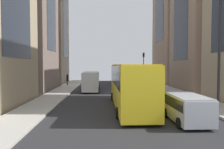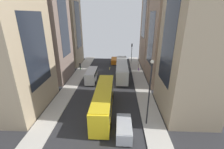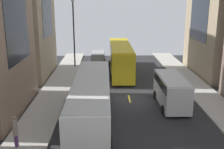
% 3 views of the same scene
% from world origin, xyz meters
% --- Properties ---
extents(ground_plane, '(41.44, 41.44, 0.00)m').
position_xyz_m(ground_plane, '(0.00, 0.00, 0.00)').
color(ground_plane, '#28282B').
extents(sidewalk_west, '(2.89, 44.00, 0.15)m').
position_xyz_m(sidewalk_west, '(-7.27, 0.00, 0.07)').
color(sidewalk_west, '#B2ADA3').
rests_on(sidewalk_west, ground).
extents(sidewalk_east, '(2.89, 44.00, 0.15)m').
position_xyz_m(sidewalk_east, '(7.27, 0.00, 0.07)').
color(sidewalk_east, '#B2ADA3').
rests_on(sidewalk_east, ground).
extents(lane_stripe_0, '(0.16, 2.00, 0.01)m').
position_xyz_m(lane_stripe_0, '(0.00, -21.00, 0.01)').
color(lane_stripe_0, yellow).
rests_on(lane_stripe_0, ground).
extents(lane_stripe_1, '(0.16, 2.00, 0.01)m').
position_xyz_m(lane_stripe_1, '(0.00, -10.50, 0.01)').
color(lane_stripe_1, yellow).
rests_on(lane_stripe_1, ground).
extents(lane_stripe_2, '(0.16, 2.00, 0.01)m').
position_xyz_m(lane_stripe_2, '(0.00, 0.00, 0.01)').
color(lane_stripe_2, yellow).
rests_on(lane_stripe_2, ground).
extents(lane_stripe_3, '(0.16, 2.00, 0.01)m').
position_xyz_m(lane_stripe_3, '(0.00, 10.50, 0.01)').
color(lane_stripe_3, yellow).
rests_on(lane_stripe_3, ground).
extents(building_west_1, '(7.47, 9.89, 18.64)m').
position_xyz_m(building_west_1, '(-12.61, -2.69, 9.32)').
color(building_west_1, '#937760').
rests_on(building_west_1, ground).
extents(building_east_0, '(9.21, 8.90, 22.04)m').
position_xyz_m(building_east_0, '(13.48, -14.58, 11.02)').
color(building_east_0, tan).
rests_on(building_east_0, ground).
extents(building_east_1, '(7.00, 9.40, 24.33)m').
position_xyz_m(building_east_1, '(12.38, -3.27, 12.17)').
color(building_east_1, '#7A665B').
rests_on(building_east_1, ground).
extents(city_bus_white, '(2.80, 12.86, 3.35)m').
position_xyz_m(city_bus_white, '(-3.23, -5.18, 2.01)').
color(city_bus_white, silver).
rests_on(city_bus_white, ground).
extents(streetcar_yellow, '(2.70, 12.26, 3.59)m').
position_xyz_m(streetcar_yellow, '(-0.30, 9.54, 2.12)').
color(streetcar_yellow, yellow).
rests_on(streetcar_yellow, ground).
extents(delivery_van_white, '(2.25, 5.84, 2.58)m').
position_xyz_m(delivery_van_white, '(3.44, -1.72, 1.51)').
color(delivery_van_white, white).
rests_on(delivery_van_white, ground).
extents(car_orange_0, '(1.91, 4.31, 1.50)m').
position_xyz_m(car_orange_0, '(-1.08, -15.48, 0.89)').
color(car_orange_0, orange).
rests_on(car_orange_0, ground).
extents(car_silver_1, '(2.02, 4.08, 1.71)m').
position_xyz_m(car_silver_1, '(-3.24, 14.47, 1.01)').
color(car_silver_1, '#B7BABF').
rests_on(car_silver_1, ground).
extents(pedestrian_waiting_curb, '(0.32, 0.32, 2.00)m').
position_xyz_m(pedestrian_waiting_curb, '(-7.68, -8.74, 1.22)').
color(pedestrian_waiting_curb, '#593372').
rests_on(pedestrian_waiting_curb, ground).
extents(pedestrian_walking_far, '(0.34, 0.34, 1.97)m').
position_xyz_m(pedestrian_walking_far, '(7.72, -8.90, 1.19)').
color(pedestrian_walking_far, '#336B38').
rests_on(pedestrian_walking_far, ground).
extents(traffic_light_near_corner, '(0.32, 0.44, 5.78)m').
position_xyz_m(traffic_light_near_corner, '(-6.22, -15.57, 4.18)').
color(traffic_light_near_corner, black).
rests_on(traffic_light_near_corner, ground).
extents(streetlamp_near, '(0.44, 0.44, 8.87)m').
position_xyz_m(streetlamp_near, '(-6.32, 12.42, 5.43)').
color(streetlamp_near, black).
rests_on(streetlamp_near, ground).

